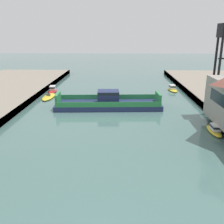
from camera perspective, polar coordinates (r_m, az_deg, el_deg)
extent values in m
cube|color=navy|center=(56.70, -0.83, 1.52)|extent=(23.52, 8.15, 1.10)
cube|color=#2D8947|center=(59.70, -0.86, 3.42)|extent=(22.23, 1.31, 1.10)
cube|color=#2D8947|center=(53.13, -0.80, 1.67)|extent=(22.23, 1.31, 1.10)
cube|color=navy|center=(56.20, -0.83, 3.42)|extent=(4.83, 4.05, 2.77)
cube|color=black|center=(55.97, -0.84, 4.44)|extent=(4.88, 4.09, 0.60)
cube|color=#2D8947|center=(57.43, 10.32, 3.15)|extent=(0.76, 4.86, 2.20)
cube|color=#2D8947|center=(57.28, -12.01, 3.01)|extent=(0.76, 4.86, 2.20)
ellipsoid|color=yellow|center=(45.83, 21.88, -3.97)|extent=(1.70, 5.61, 0.59)
cube|color=silver|center=(45.19, 22.17, -3.20)|extent=(1.19, 1.97, 1.04)
cube|color=black|center=(45.14, 22.18, -3.04)|extent=(1.22, 2.02, 0.31)
ellipsoid|color=red|center=(74.45, -13.18, 4.62)|extent=(2.96, 6.67, 0.46)
cube|color=silver|center=(74.76, -13.17, 5.30)|extent=(1.79, 2.43, 1.14)
cube|color=black|center=(74.73, -13.18, 5.40)|extent=(1.84, 2.50, 0.34)
ellipsoid|color=yellow|center=(75.87, 13.41, 4.85)|extent=(2.65, 6.19, 0.49)
cube|color=silver|center=(76.13, 13.35, 5.51)|extent=(1.67, 2.23, 1.13)
cube|color=black|center=(76.11, 13.36, 5.62)|extent=(1.71, 2.30, 0.34)
ellipsoid|color=yellow|center=(67.56, -14.03, 3.33)|extent=(2.72, 8.10, 0.54)
cube|color=#4C4C51|center=(67.44, -14.06, 3.76)|extent=(0.93, 0.41, 0.50)
cylinder|color=black|center=(54.62, 21.89, 7.97)|extent=(0.44, 0.44, 13.76)
cylinder|color=black|center=(52.51, 22.71, 7.55)|extent=(0.44, 0.44, 13.76)
cube|color=black|center=(54.30, 23.18, 5.55)|extent=(2.28, 0.20, 0.20)
cube|color=black|center=(54.30, 23.18, 5.55)|extent=(0.20, 2.28, 0.20)
cube|color=black|center=(53.63, 23.82, 10.87)|extent=(2.28, 0.20, 0.20)
cube|color=black|center=(53.63, 23.82, 10.87)|extent=(0.20, 2.28, 0.20)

